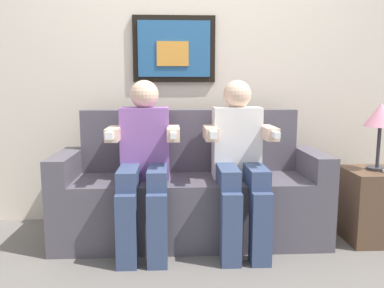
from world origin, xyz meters
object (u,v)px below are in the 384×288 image
person_on_left (144,158)px  side_table_right (373,205)px  couch (191,194)px  table_lamp (381,118)px  person_on_right (239,158)px

person_on_left → side_table_right: person_on_left is taller
couch → table_lamp: (1.28, -0.11, 0.55)m
person_on_right → table_lamp: 1.00m
couch → side_table_right: 1.28m
side_table_right → person_on_left: bearing=-177.8°
couch → person_on_left: person_on_left is taller
person_on_right → side_table_right: bearing=3.7°
person_on_left → side_table_right: (1.58, 0.06, -0.36)m
person_on_right → couch: bearing=151.7°
couch → table_lamp: bearing=-4.8°
couch → person_on_left: size_ratio=1.66×
person_on_right → side_table_right: (0.96, 0.06, -0.36)m
person_on_right → table_lamp: size_ratio=2.41×
person_on_left → table_lamp: (1.59, 0.06, 0.25)m
person_on_right → side_table_right: person_on_right is taller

